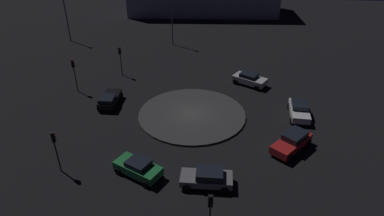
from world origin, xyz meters
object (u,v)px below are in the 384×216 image
Objects in this scene: car_silver at (250,79)px; streetlamp_east at (172,14)px; car_black at (110,99)px; streetlamp_northeast at (65,8)px; car_grey at (207,178)px; traffic_light_north at (74,70)px; car_green at (138,168)px; traffic_light_west at (210,208)px; car_white at (299,110)px; traffic_light_northeast at (120,56)px; car_red at (292,142)px; traffic_light_northwest at (55,144)px.

car_silver is 18.41m from streetlamp_east.
car_black is 0.47× the size of streetlamp_northeast.
car_grey is at bearing -164.63° from streetlamp_east.
streetlamp_northeast is (17.14, 8.94, 2.55)m from traffic_light_north.
car_green is 1.13× the size of traffic_light_west.
streetlamp_east is (19.94, 17.30, 4.27)m from car_white.
car_black is (-0.47, 20.61, -0.01)m from car_white.
traffic_light_northeast is at bearing -43.74° from car_green.
traffic_light_north reaches higher than car_green.
car_red is 1.14× the size of traffic_light_north.
car_white is 1.11× the size of traffic_light_northeast.
car_silver reaches higher than car_green.
car_grey is at bearing -135.85° from car_black.
streetlamp_east is at bearing 36.50° from traffic_light_northwest.
streetlamp_northeast is (30.97, 25.90, 4.69)m from car_grey.
car_red is 13.91m from car_green.
car_white is 1.06× the size of traffic_light_north.
traffic_light_northwest is at bearing -2.85° from car_grey.
streetlamp_northeast is at bearing -174.82° from car_silver.
traffic_light_northeast is (19.01, 13.10, 2.01)m from car_grey.
car_silver is 0.53× the size of streetlamp_northeast.
car_black is at bearing 170.79° from streetlamp_east.
car_green is at bearing 37.80° from traffic_light_west.
streetlamp_northeast is (30.97, 13.65, 2.65)m from traffic_light_northwest.
car_silver is at bearing -126.53° from car_red.
car_black is at bearing -68.63° from car_red.
car_white is at bearing -156.00° from car_red.
traffic_light_northeast is (0.52, 16.60, 1.97)m from car_silver.
car_silver is 24.37m from traffic_light_northwest.
traffic_light_west is at bearing -143.56° from streetlamp_northeast.
car_grey is 1.03× the size of traffic_light_north.
car_red is at bearing -12.21° from car_white.
car_grey is 5.36m from traffic_light_west.
streetlamp_east is at bearing -77.49° from car_grey.
traffic_light_north is at bearing -71.18° from car_red.
car_red is 1.19× the size of traffic_light_northwest.
car_grey is 21.98m from traffic_light_north.
traffic_light_northeast reaches higher than traffic_light_west.
traffic_light_northeast is 0.49× the size of streetlamp_east.
car_black is at bearing -126.67° from car_silver.
streetlamp_northeast reaches higher than traffic_light_northwest.
streetlamp_northeast reaches higher than car_green.
streetlamp_northeast reaches higher than traffic_light_northeast.
car_grey is 0.94× the size of car_silver.
traffic_light_north is 0.48× the size of streetlamp_northeast.
traffic_light_northeast reaches higher than car_silver.
streetlamp_east is at bearing 78.70° from traffic_light_north.
car_white is 6.18m from car_red.
traffic_light_west is 0.98× the size of traffic_light_northwest.
streetlamp_east is at bearing 161.04° from car_silver.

